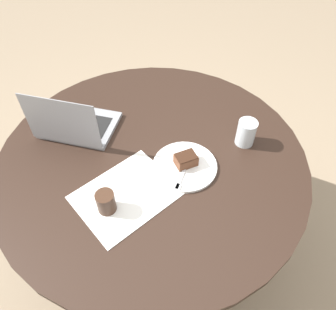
# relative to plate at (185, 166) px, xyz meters

# --- Properties ---
(ground_plane) EXTENTS (12.00, 12.00, 0.00)m
(ground_plane) POSITION_rel_plate_xyz_m (-0.07, 0.13, -0.76)
(ground_plane) COLOR gray
(dining_table) EXTENTS (1.28, 1.28, 0.76)m
(dining_table) POSITION_rel_plate_xyz_m (-0.07, 0.13, -0.15)
(dining_table) COLOR black
(dining_table) RESTS_ON ground_plane
(paper_document) EXTENTS (0.38, 0.31, 0.00)m
(paper_document) POSITION_rel_plate_xyz_m (-0.26, 0.02, -0.00)
(paper_document) COLOR white
(paper_document) RESTS_ON dining_table
(plate) EXTENTS (0.26, 0.26, 0.01)m
(plate) POSITION_rel_plate_xyz_m (0.00, 0.00, 0.00)
(plate) COLOR white
(plate) RESTS_ON dining_table
(cake_slice) EXTENTS (0.09, 0.08, 0.05)m
(cake_slice) POSITION_rel_plate_xyz_m (0.01, 0.00, 0.03)
(cake_slice) COLOR brown
(cake_slice) RESTS_ON plate
(fork) EXTENTS (0.15, 0.11, 0.00)m
(fork) POSITION_rel_plate_xyz_m (-0.04, -0.04, 0.01)
(fork) COLOR silver
(fork) RESTS_ON plate
(coffee_glass) EXTENTS (0.07, 0.07, 0.09)m
(coffee_glass) POSITION_rel_plate_xyz_m (-0.35, 0.01, 0.04)
(coffee_glass) COLOR #3D2619
(coffee_glass) RESTS_ON dining_table
(water_glass) EXTENTS (0.08, 0.08, 0.11)m
(water_glass) POSITION_rel_plate_xyz_m (0.29, -0.04, 0.05)
(water_glass) COLOR silver
(water_glass) RESTS_ON dining_table
(laptop) EXTENTS (0.39, 0.40, 0.25)m
(laptop) POSITION_rel_plate_xyz_m (-0.26, 0.44, 0.04)
(laptop) COLOR gray
(laptop) RESTS_ON dining_table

